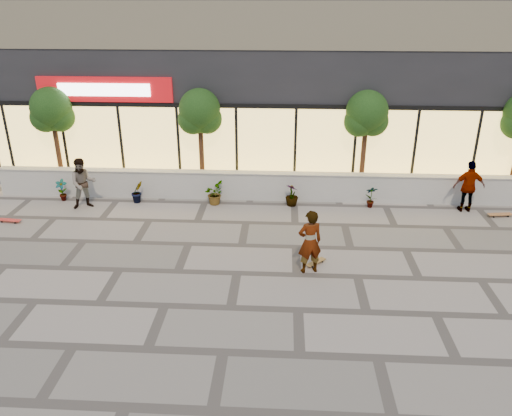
# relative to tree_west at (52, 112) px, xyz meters

# --- Properties ---
(ground) EXTENTS (80.00, 80.00, 0.00)m
(ground) POSITION_rel_tree_west_xyz_m (9.00, -7.70, -2.99)
(ground) COLOR gray
(ground) RESTS_ON ground
(planter_wall) EXTENTS (22.00, 0.42, 1.04)m
(planter_wall) POSITION_rel_tree_west_xyz_m (9.00, -0.70, -2.46)
(planter_wall) COLOR silver
(planter_wall) RESTS_ON ground
(retail_building) EXTENTS (24.00, 9.17, 8.50)m
(retail_building) POSITION_rel_tree_west_xyz_m (9.00, 4.79, 1.26)
(retail_building) COLOR black
(retail_building) RESTS_ON ground
(shrub_a) EXTENTS (0.43, 0.29, 0.81)m
(shrub_a) POSITION_rel_tree_west_xyz_m (0.50, -1.25, -2.58)
(shrub_a) COLOR #143410
(shrub_a) RESTS_ON ground
(shrub_b) EXTENTS (0.57, 0.57, 0.81)m
(shrub_b) POSITION_rel_tree_west_xyz_m (3.30, -1.25, -2.58)
(shrub_b) COLOR #143410
(shrub_b) RESTS_ON ground
(shrub_c) EXTENTS (0.68, 0.77, 0.81)m
(shrub_c) POSITION_rel_tree_west_xyz_m (6.10, -1.25, -2.58)
(shrub_c) COLOR #143410
(shrub_c) RESTS_ON ground
(shrub_d) EXTENTS (0.64, 0.64, 0.81)m
(shrub_d) POSITION_rel_tree_west_xyz_m (8.90, -1.25, -2.58)
(shrub_d) COLOR #143410
(shrub_d) RESTS_ON ground
(shrub_e) EXTENTS (0.46, 0.35, 0.81)m
(shrub_e) POSITION_rel_tree_west_xyz_m (11.70, -1.25, -2.58)
(shrub_e) COLOR #143410
(shrub_e) RESTS_ON ground
(tree_west) EXTENTS (1.60, 1.50, 3.92)m
(tree_west) POSITION_rel_tree_west_xyz_m (0.00, 0.00, 0.00)
(tree_west) COLOR #422617
(tree_west) RESTS_ON ground
(tree_midwest) EXTENTS (1.60, 1.50, 3.92)m
(tree_midwest) POSITION_rel_tree_west_xyz_m (5.50, 0.00, 0.00)
(tree_midwest) COLOR #422617
(tree_midwest) RESTS_ON ground
(tree_mideast) EXTENTS (1.60, 1.50, 3.92)m
(tree_mideast) POSITION_rel_tree_west_xyz_m (11.50, 0.00, 0.00)
(tree_mideast) COLOR #422617
(tree_mideast) RESTS_ON ground
(skater_center) EXTENTS (0.76, 0.60, 1.82)m
(skater_center) POSITION_rel_tree_west_xyz_m (9.32, -5.86, -2.08)
(skater_center) COLOR white
(skater_center) RESTS_ON ground
(skater_left) EXTENTS (1.09, 0.99, 1.81)m
(skater_left) POSITION_rel_tree_west_xyz_m (1.59, -1.83, -2.08)
(skater_left) COLOR tan
(skater_left) RESTS_ON ground
(skater_right_near) EXTENTS (1.08, 0.48, 1.83)m
(skater_right_near) POSITION_rel_tree_west_xyz_m (14.96, -1.40, -2.07)
(skater_right_near) COLOR silver
(skater_right_near) RESTS_ON ground
(skateboard_center) EXTENTS (0.61, 0.61, 0.08)m
(skateboard_center) POSITION_rel_tree_west_xyz_m (9.54, -5.46, -2.92)
(skateboard_center) COLOR brown
(skateboard_center) RESTS_ON ground
(skateboard_left) EXTENTS (0.80, 0.29, 0.09)m
(skateboard_left) POSITION_rel_tree_west_xyz_m (-0.50, -3.22, -2.91)
(skateboard_left) COLOR red
(skateboard_left) RESTS_ON ground
(skateboard_right_near) EXTENTS (0.86, 0.33, 0.10)m
(skateboard_right_near) POSITION_rel_tree_west_xyz_m (16.00, -1.83, -2.90)
(skateboard_right_near) COLOR #9C6133
(skateboard_right_near) RESTS_ON ground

